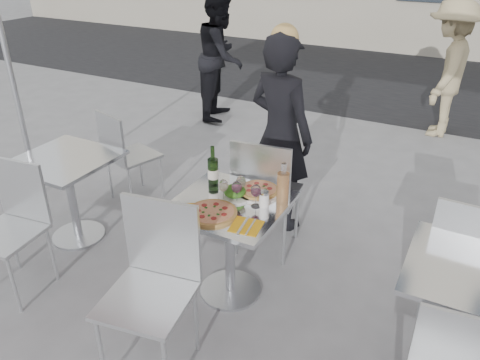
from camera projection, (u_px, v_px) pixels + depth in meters
The scene contains 25 objects.
ground at pixel (230, 291), 3.42m from camera, with size 80.00×80.00×0.00m, color slate.
street_asphalt at pixel (403, 78), 8.51m from camera, with size 24.00×5.00×0.00m, color black.
main_table at pixel (230, 230), 3.17m from camera, with size 0.72×0.72×0.75m.
side_table_left at pixel (69, 181), 3.80m from camera, with size 0.72×0.72×0.75m.
side_table_right at pixel (469, 301), 2.55m from camera, with size 0.72×0.72×0.75m.
chair_far at pixel (264, 189), 3.56m from camera, with size 0.52×0.53×1.01m.
chair_near at pixel (154, 274), 2.64m from camera, with size 0.54×0.55×1.03m.
side_chair_lfar at pixel (123, 150), 4.34m from camera, with size 0.52×0.53×0.91m.
side_chair_lnear at pixel (14, 217), 3.27m from camera, with size 0.48×0.49×0.95m.
side_chair_rfar at pixel (466, 252), 2.92m from camera, with size 0.44×0.46×0.94m.
woman_diner at pixel (280, 134), 3.89m from camera, with size 0.61×0.40×1.68m, color black.
pedestrian_a at pixel (221, 56), 6.35m from camera, with size 0.83×0.65×1.71m, color black.
pedestrian_b at pixel (447, 69), 5.78m from camera, with size 1.09×0.63×1.69m, color tan.
pizza_near at pixel (212, 213), 2.95m from camera, with size 0.32×0.32×0.02m.
pizza_far at pixel (259, 191), 3.19m from camera, with size 0.31×0.31×0.03m.
salad_plate at pixel (235, 192), 3.13m from camera, with size 0.22×0.22×0.09m.
wine_bottle at pixel (213, 170), 3.24m from camera, with size 0.07×0.08×0.29m.
carafe at pixel (283, 188), 3.02m from camera, with size 0.08×0.08×0.29m.
sugar_shaker at pixel (264, 199), 3.02m from camera, with size 0.06×0.06×0.11m.
wineglass_white_a at pixel (223, 186), 3.05m from camera, with size 0.07×0.07×0.16m.
wineglass_white_b at pixel (241, 183), 3.09m from camera, with size 0.07×0.07×0.16m.
wineglass_red_a at pixel (237, 188), 3.03m from camera, with size 0.07×0.07×0.16m.
wineglass_red_b at pixel (256, 192), 2.99m from camera, with size 0.07×0.07×0.16m.
napkin_left at pixel (180, 210), 2.99m from camera, with size 0.25×0.25×0.01m.
napkin_right at pixel (246, 226), 2.83m from camera, with size 0.20×0.20×0.01m.
Camera 1 is at (1.31, -2.31, 2.31)m, focal length 35.00 mm.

